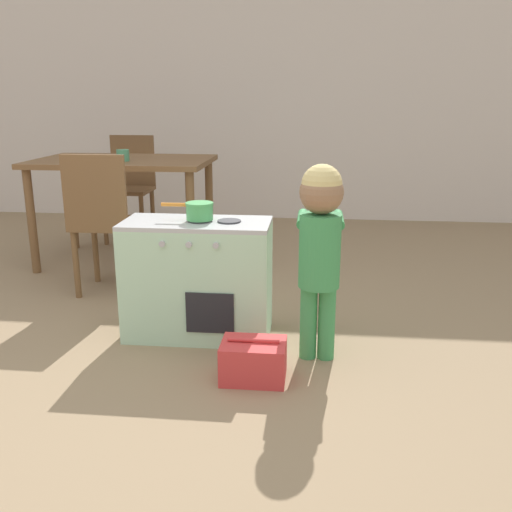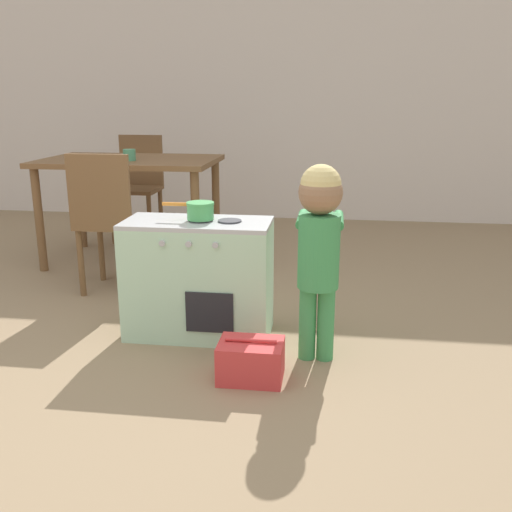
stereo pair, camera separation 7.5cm
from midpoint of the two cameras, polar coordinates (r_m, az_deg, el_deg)
The scene contains 10 objects.
ground_plane at distance 2.25m, azimuth -17.29°, elevation -15.61°, with size 16.00×16.00×0.00m, color #8E7556.
wall_back at distance 5.52m, azimuth -2.81°, elevation 17.33°, with size 10.00×0.06×2.60m.
play_kitchen at distance 2.79m, azimuth -6.59°, elevation -2.31°, with size 0.70×0.34×0.58m.
toy_pot at distance 2.70m, azimuth -6.52°, elevation 4.60°, with size 0.25×0.13×0.08m.
child_figure at distance 2.45m, azimuth 5.58°, elevation 2.16°, with size 0.21×0.35×0.88m.
toy_basket at distance 2.41m, azimuth -1.15°, elevation -10.42°, with size 0.27×0.20×0.18m.
dining_table at distance 4.07m, azimuth -13.62°, elevation 8.07°, with size 1.19×0.76×0.73m.
dining_chair_near at distance 3.44m, azimuth -15.60°, elevation 3.47°, with size 0.36×0.36×0.84m.
dining_chair_far at distance 4.77m, azimuth -12.92°, elevation 6.95°, with size 0.36×0.36×0.84m.
cup_on_table at distance 3.92m, azimuth -13.71°, elevation 9.75°, with size 0.08×0.08×0.08m.
Camera 1 is at (0.80, -1.76, 1.15)m, focal length 40.00 mm.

